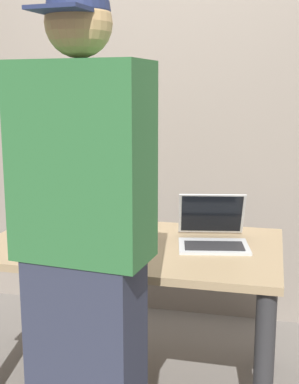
{
  "coord_description": "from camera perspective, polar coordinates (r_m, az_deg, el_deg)",
  "views": [
    {
      "loc": [
        0.63,
        -2.28,
        1.45
      ],
      "look_at": [
        0.08,
        0.0,
        0.98
      ],
      "focal_mm": 48.73,
      "sensor_mm": 36.0,
      "label": 1
    }
  ],
  "objects": [
    {
      "name": "ground_plane",
      "position": [
        2.78,
        -1.79,
        -20.22
      ],
      "size": [
        8.0,
        8.0,
        0.0
      ],
      "primitive_type": "plane",
      "color": "slate",
      "rests_on": "ground"
    },
    {
      "name": "desk",
      "position": [
        2.52,
        -1.87,
        -8.46
      ],
      "size": [
        1.39,
        0.84,
        0.73
      ],
      "color": "#9E8460",
      "rests_on": "ground"
    },
    {
      "name": "laptop",
      "position": [
        2.47,
        6.94,
        -4.42
      ],
      "size": [
        0.38,
        0.4,
        0.23
      ],
      "color": "#B7BABC",
      "rests_on": "desk"
    },
    {
      "name": "person_figure",
      "position": [
        1.79,
        -7.14,
        -6.57
      ],
      "size": [
        0.47,
        0.33,
        1.79
      ],
      "color": "#2D3347",
      "rests_on": "ground"
    },
    {
      "name": "back_wall",
      "position": [
        3.31,
        2.5,
        8.63
      ],
      "size": [
        6.0,
        0.1,
        2.6
      ],
      "primitive_type": "cube",
      "color": "gray",
      "rests_on": "ground"
    },
    {
      "name": "beer_bottle_brown",
      "position": [
        2.6,
        -3.01,
        -2.05
      ],
      "size": [
        0.07,
        0.07,
        0.3
      ],
      "color": "brown",
      "rests_on": "desk"
    },
    {
      "name": "beer_bottle_amber",
      "position": [
        2.7,
        -4.66,
        -1.53
      ],
      "size": [
        0.07,
        0.07,
        0.32
      ],
      "color": "#333333",
      "rests_on": "desk"
    },
    {
      "name": "beer_bottle_dark",
      "position": [
        2.76,
        -5.89,
        -1.16
      ],
      "size": [
        0.07,
        0.07,
        0.32
      ],
      "color": "#1E5123",
      "rests_on": "desk"
    },
    {
      "name": "beer_bottle_green",
      "position": [
        2.61,
        -5.27,
        -2.15
      ],
      "size": [
        0.08,
        0.08,
        0.31
      ],
      "color": "#472B14",
      "rests_on": "desk"
    }
  ]
}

